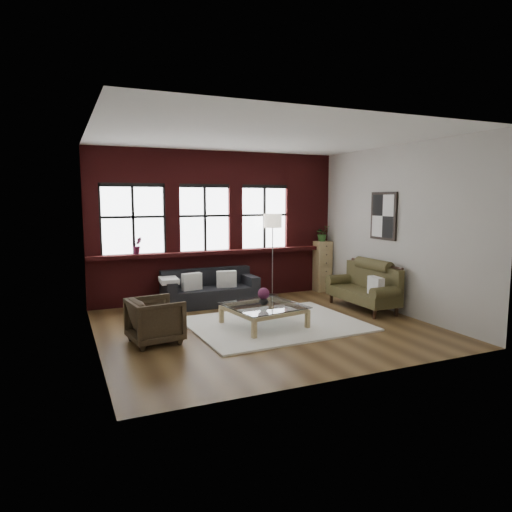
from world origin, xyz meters
name	(u,v)px	position (x,y,z in m)	size (l,w,h in m)	color
floor	(265,326)	(0.00, 0.00, 0.00)	(5.50, 5.50, 0.00)	#51381D
ceiling	(265,137)	(0.00, 0.00, 3.20)	(5.50, 5.50, 0.00)	white
wall_back	(217,226)	(0.00, 2.50, 1.60)	(5.50, 5.50, 0.00)	#B5B2A8
wall_front	(352,249)	(0.00, -2.50, 1.60)	(5.50, 5.50, 0.00)	#B5B2A8
wall_left	(92,240)	(-2.75, 0.00, 1.60)	(5.00, 5.00, 0.00)	#B5B2A8
wall_right	(395,230)	(2.75, 0.00, 1.60)	(5.00, 5.00, 0.00)	#B5B2A8
brick_backwall	(218,226)	(0.00, 2.44, 1.60)	(5.50, 0.12, 3.20)	#4D1213
sill_ledge	(220,252)	(0.00, 2.35, 1.04)	(5.50, 0.30, 0.08)	#4D1213
window_left	(133,221)	(-1.80, 2.45, 1.75)	(1.38, 0.10, 1.50)	black
window_mid	(205,219)	(-0.30, 2.45, 1.75)	(1.38, 0.10, 1.50)	black
window_right	(264,218)	(1.10, 2.45, 1.75)	(1.38, 0.10, 1.50)	black
wall_poster	(384,216)	(2.72, 0.30, 1.85)	(0.05, 0.74, 0.94)	black
shag_rug	(275,324)	(0.21, 0.01, 0.02)	(2.90, 2.28, 0.03)	white
dark_sofa	(210,288)	(-0.37, 1.90, 0.35)	(1.94, 0.78, 0.70)	black
pillow_a	(192,282)	(-0.78, 1.80, 0.54)	(0.40, 0.14, 0.34)	silver
pillow_b	(227,279)	(-0.04, 1.80, 0.54)	(0.40, 0.14, 0.34)	silver
vintage_settee	(362,287)	(2.30, 0.36, 0.45)	(0.75, 1.69, 0.90)	#3F391D
pillow_settee	(376,286)	(2.22, -0.16, 0.56)	(0.14, 0.38, 0.34)	silver
armchair	(155,320)	(-1.90, -0.15, 0.35)	(0.74, 0.76, 0.69)	#2E2417
coffee_table	(264,316)	(-0.03, -0.02, 0.19)	(1.19, 1.19, 0.40)	tan
vase	(264,300)	(-0.03, -0.02, 0.46)	(0.15, 0.15, 0.16)	#B2B2B2
flowers	(264,294)	(-0.03, -0.02, 0.58)	(0.20, 0.20, 0.20)	#5F2042
drawer_chest	(322,266)	(2.53, 2.26, 0.59)	(0.37, 0.37, 1.19)	tan
potted_plant_top	(322,233)	(2.53, 2.26, 1.37)	(0.33, 0.29, 0.37)	#2D5923
floor_lamp	(272,252)	(1.18, 2.16, 1.00)	(0.40, 0.40, 2.01)	#A5A5A8
sill_plant	(137,246)	(-1.75, 2.32, 1.25)	(0.19, 0.16, 0.35)	#5F2042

